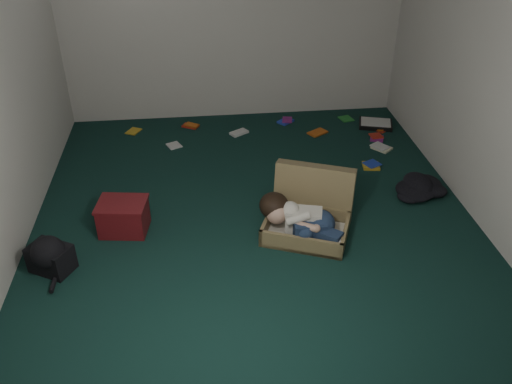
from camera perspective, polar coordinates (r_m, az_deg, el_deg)
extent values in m
plane|color=#0F2C27|center=(5.03, -0.19, -2.44)|extent=(4.50, 4.50, 0.00)
plane|color=silver|center=(6.56, -2.50, 18.55)|extent=(4.50, 0.00, 4.50)
plane|color=silver|center=(2.48, 5.53, -7.55)|extent=(4.50, 0.00, 4.50)
plane|color=silver|center=(5.03, 23.56, 11.49)|extent=(0.00, 4.50, 4.50)
cube|color=olive|center=(4.75, 5.27, -3.86)|extent=(0.85, 0.74, 0.16)
cube|color=beige|center=(4.77, 5.24, -4.25)|extent=(0.77, 0.66, 0.02)
cube|color=olive|center=(4.92, 6.11, -0.02)|extent=(0.74, 0.47, 0.52)
cube|color=silver|center=(4.68, 5.03, -3.06)|extent=(0.34, 0.24, 0.22)
sphere|color=tan|center=(4.65, 2.22, -2.23)|extent=(0.19, 0.19, 0.19)
ellipsoid|color=black|center=(4.69, 1.91, -1.42)|extent=(0.26, 0.27, 0.22)
ellipsoid|color=#1F2F4C|center=(4.67, 6.89, -3.28)|extent=(0.23, 0.27, 0.22)
cube|color=#1F2F4C|center=(4.59, 5.65, -4.02)|extent=(0.26, 0.13, 0.14)
cube|color=#1F2F4C|center=(4.59, 7.49, -4.64)|extent=(0.27, 0.25, 0.11)
sphere|color=white|center=(4.61, 8.72, -4.80)|extent=(0.11, 0.11, 0.11)
sphere|color=white|center=(4.56, 8.58, -5.43)|extent=(0.10, 0.10, 0.10)
cylinder|color=tan|center=(4.54, 5.36, -3.63)|extent=(0.19, 0.13, 0.07)
cube|color=maroon|center=(4.91, -13.76, -2.65)|extent=(0.44, 0.37, 0.27)
cube|color=maroon|center=(4.83, -13.99, -1.24)|extent=(0.46, 0.39, 0.02)
cube|color=black|center=(6.83, 12.47, 7.00)|extent=(0.46, 0.39, 0.05)
cube|color=white|center=(6.82, 12.50, 7.20)|extent=(0.41, 0.34, 0.01)
cube|color=gold|center=(6.70, -12.76, 6.28)|extent=(0.18, 0.13, 0.02)
cube|color=red|center=(6.70, -6.92, 6.89)|extent=(0.22, 0.21, 0.02)
cube|color=silver|center=(6.49, -1.80, 6.22)|extent=(0.18, 0.21, 0.02)
cube|color=#223DB9|center=(6.78, 3.13, 7.42)|extent=(0.19, 0.21, 0.02)
cube|color=#C75A17|center=(6.54, 6.50, 6.23)|extent=(0.22, 0.21, 0.02)
cube|color=#23832E|center=(6.94, 9.46, 7.63)|extent=(0.19, 0.15, 0.02)
cube|color=#8D2381|center=(6.51, 12.59, 5.52)|extent=(0.22, 0.22, 0.02)
cube|color=beige|center=(6.31, 13.08, 4.52)|extent=(0.16, 0.20, 0.02)
cube|color=gold|center=(5.91, 12.00, 2.67)|extent=(0.20, 0.22, 0.02)
cube|color=red|center=(6.76, 12.69, 6.56)|extent=(0.22, 0.20, 0.02)
cube|color=silver|center=(6.28, -8.62, 4.88)|extent=(0.20, 0.16, 0.02)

